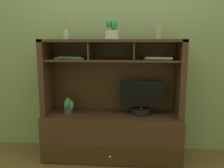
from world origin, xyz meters
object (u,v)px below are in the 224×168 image
object	(u,v)px
tv_monitor	(141,101)
diffuser_bottle	(66,35)
media_console	(112,123)
magazine_stack_centre	(158,58)
potted_orchid	(68,106)
magazine_stack_left	(71,58)
potted_succulent	(112,30)
ceramic_vase	(159,32)

from	to	relation	value
tv_monitor	diffuser_bottle	world-z (taller)	diffuser_bottle
media_console	magazine_stack_centre	bearing A→B (deg)	0.89
potted_orchid	magazine_stack_centre	distance (m)	1.15
magazine_stack_centre	magazine_stack_left	bearing A→B (deg)	-178.32
potted_orchid	tv_monitor	bearing A→B (deg)	1.14
potted_orchid	diffuser_bottle	size ratio (longest dim) A/B	0.71
tv_monitor	magazine_stack_centre	bearing A→B (deg)	4.71
magazine_stack_left	potted_succulent	size ratio (longest dim) A/B	1.48
ceramic_vase	magazine_stack_centre	bearing A→B (deg)	90.01
magazine_stack_centre	potted_succulent	world-z (taller)	potted_succulent
potted_orchid	potted_succulent	bearing A→B (deg)	1.27
potted_orchid	magazine_stack_left	bearing A→B (deg)	3.30
media_console	potted_succulent	bearing A→B (deg)	-91.51
media_console	diffuser_bottle	distance (m)	1.12
magazine_stack_left	potted_succulent	xyz separation A→B (m)	(0.46, 0.01, 0.29)
media_console	tv_monitor	bearing A→B (deg)	-1.11
potted_orchid	ceramic_vase	size ratio (longest dim) A/B	1.27
tv_monitor	magazine_stack_left	world-z (taller)	magazine_stack_left
tv_monitor	ceramic_vase	bearing A→B (deg)	0.53
magazine_stack_centre	diffuser_bottle	size ratio (longest dim) A/B	1.22
media_console	magazine_stack_left	distance (m)	0.88
tv_monitor	magazine_stack_centre	distance (m)	0.51
media_console	magazine_stack_centre	xyz separation A→B (m)	(0.50, 0.01, 0.75)
magazine_stack_centre	diffuser_bottle	xyz separation A→B (m)	(-1.01, -0.03, 0.25)
media_console	magazine_stack_centre	distance (m)	0.90
media_console	ceramic_vase	bearing A→B (deg)	-0.55
media_console	tv_monitor	size ratio (longest dim) A/B	3.16
diffuser_bottle	ceramic_vase	bearing A→B (deg)	0.89
media_console	ceramic_vase	size ratio (longest dim) A/B	10.54
potted_succulent	ceramic_vase	world-z (taller)	potted_succulent
media_console	diffuser_bottle	bearing A→B (deg)	-177.67
magazine_stack_left	diffuser_bottle	xyz separation A→B (m)	(-0.05, -0.00, 0.25)
magazine_stack_centre	potted_succulent	size ratio (longest dim) A/B	1.47
potted_orchid	potted_succulent	world-z (taller)	potted_succulent
media_console	tv_monitor	distance (m)	0.43
magazine_stack_left	potted_orchid	bearing A→B (deg)	-176.70
potted_orchid	magazine_stack_left	size ratio (longest dim) A/B	0.58
potted_orchid	magazine_stack_left	world-z (taller)	magazine_stack_left
magazine_stack_centre	tv_monitor	bearing A→B (deg)	-175.29
media_console	magazine_stack_left	xyz separation A→B (m)	(-0.46, -0.02, 0.75)
magazine_stack_centre	potted_succulent	distance (m)	0.58
potted_orchid	potted_succulent	xyz separation A→B (m)	(0.50, 0.01, 0.85)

